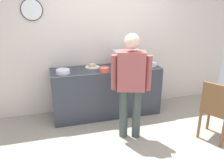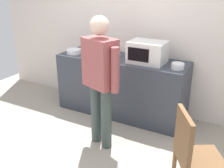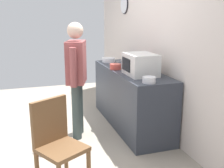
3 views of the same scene
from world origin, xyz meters
The scene contains 12 objects.
ground_plane centered at (0.00, 0.00, 0.00)m, with size 6.00×6.00×0.00m, color #9E9384.
back_wall centered at (-0.01, 1.60, 1.30)m, with size 5.40×0.13×2.60m.
kitchen_counter centered at (-0.11, 1.22, 0.45)m, with size 1.98×0.62×0.90m, color #333842.
microwave centered at (0.30, 1.20, 1.05)m, with size 0.50×0.39×0.30m.
sandwich_plate centered at (-0.34, 1.34, 0.92)m, with size 0.26×0.26×0.07m.
salad_bowl centered at (-0.88, 1.10, 0.94)m, with size 0.23×0.23×0.07m, color white.
cereal_bowl centered at (0.76, 1.11, 0.94)m, with size 0.17×0.17×0.08m, color white.
mixing_bowl centered at (-0.20, 1.00, 0.95)m, with size 0.17×0.17×0.08m, color #C64C42.
fork_utensil centered at (-0.87, 1.31, 0.91)m, with size 0.17×0.02×0.01m, color silver.
spoon_utensil centered at (-0.93, 1.49, 0.91)m, with size 0.17×0.02×0.01m, color silver.
person_standing centered at (0.04, 0.34, 0.95)m, with size 0.56×0.36×1.63m.
wooden_chair centered at (1.26, -0.09, 0.52)m, with size 0.55×0.55×0.94m.
Camera 1 is at (-1.09, -2.62, 2.03)m, focal length 36.40 mm.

